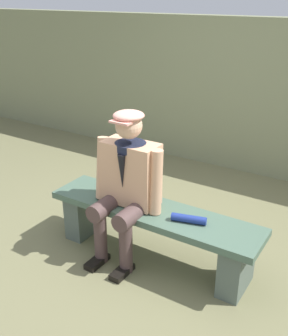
# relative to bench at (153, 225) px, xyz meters

# --- Properties ---
(ground_plane) EXTENTS (30.00, 30.00, 0.00)m
(ground_plane) POSITION_rel_bench_xyz_m (0.00, 0.00, -0.32)
(ground_plane) COLOR #6C6A48
(bench) EXTENTS (1.85, 0.44, 0.47)m
(bench) POSITION_rel_bench_xyz_m (0.00, 0.00, 0.00)
(bench) COLOR #47614F
(bench) RESTS_ON ground
(seated_man) EXTENTS (0.64, 0.58, 1.28)m
(seated_man) POSITION_rel_bench_xyz_m (0.21, 0.06, 0.39)
(seated_man) COLOR tan
(seated_man) RESTS_ON ground
(rolled_magazine) EXTENTS (0.28, 0.13, 0.06)m
(rolled_magazine) POSITION_rel_bench_xyz_m (-0.34, 0.03, 0.19)
(rolled_magazine) COLOR navy
(rolled_magazine) RESTS_ON bench
(stadium_wall) EXTENTS (12.00, 0.24, 1.86)m
(stadium_wall) POSITION_rel_bench_xyz_m (0.00, -2.31, 0.61)
(stadium_wall) COLOR gray
(stadium_wall) RESTS_ON ground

